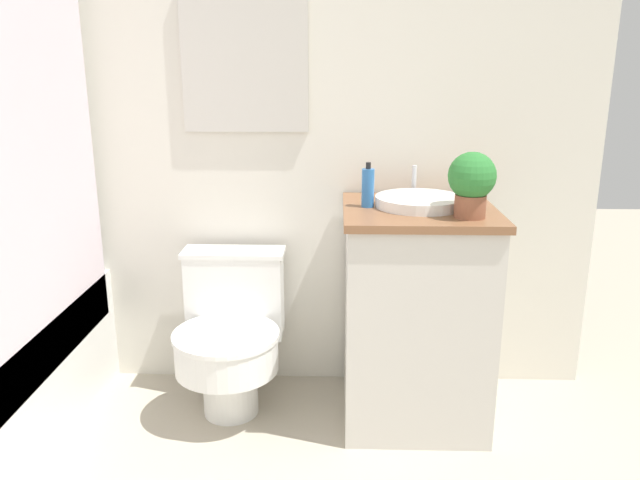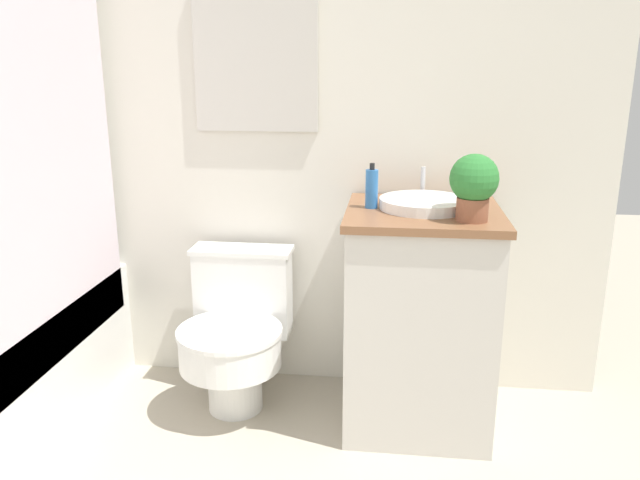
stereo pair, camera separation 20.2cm
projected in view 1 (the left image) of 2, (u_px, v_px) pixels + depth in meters
The scene contains 6 objects.
wall_back at pixel (223, 105), 2.64m from camera, with size 3.21×0.07×2.50m.
toilet at pixel (231, 334), 2.60m from camera, with size 0.43×0.54×0.66m.
vanity at pixel (415, 314), 2.52m from camera, with size 0.59×0.57×0.89m.
sink at pixel (419, 201), 2.41m from camera, with size 0.34×0.38×0.13m.
soap_bottle at pixel (368, 187), 2.39m from camera, with size 0.05×0.05×0.17m.
potted_plant at pixel (472, 181), 2.21m from camera, with size 0.17×0.17×0.24m.
Camera 1 is at (0.50, -0.27, 1.42)m, focal length 35.00 mm.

